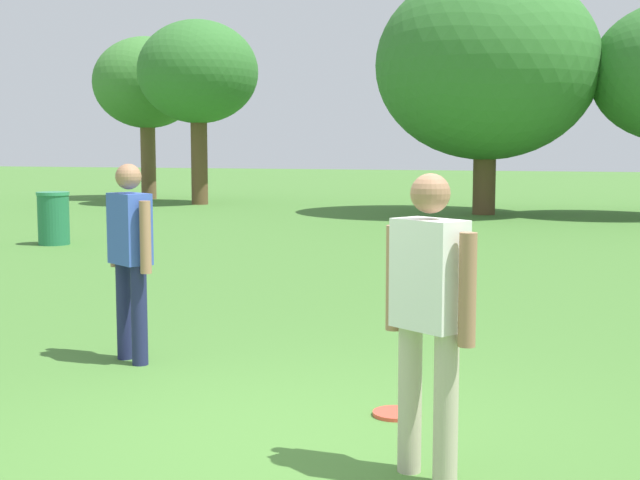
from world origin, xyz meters
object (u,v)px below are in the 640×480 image
object	(u,v)px
trash_can_further_along	(54,218)
tree_far_right	(487,66)
person_catcher	(429,306)
frisbee	(395,414)
tree_tall_left	(147,84)
person_thrower	(130,249)
tree_broad_center	(198,73)

from	to	relation	value
trash_can_further_along	tree_far_right	size ratio (longest dim) A/B	0.15
person_catcher	frisbee	world-z (taller)	person_catcher
trash_can_further_along	tree_tall_left	size ratio (longest dim) A/B	0.18
person_thrower	tree_broad_center	distance (m)	19.97
trash_can_further_along	tree_tall_left	distance (m)	14.24
person_thrower	tree_tall_left	size ratio (longest dim) A/B	0.30
person_catcher	frisbee	distance (m)	1.43
person_catcher	tree_broad_center	size ratio (longest dim) A/B	0.29
tree_tall_left	tree_broad_center	xyz separation A→B (m)	(2.92, -1.93, 0.12)
person_thrower	tree_tall_left	bearing A→B (deg)	119.95
person_catcher	tree_broad_center	world-z (taller)	tree_broad_center
tree_broad_center	tree_tall_left	bearing A→B (deg)	146.52
person_catcher	tree_tall_left	bearing A→B (deg)	123.55
tree_far_right	frisbee	bearing A→B (deg)	-83.49
frisbee	person_thrower	bearing A→B (deg)	164.08
trash_can_further_along	tree_broad_center	bearing A→B (deg)	103.26
tree_tall_left	trash_can_further_along	bearing A→B (deg)	-66.76
person_thrower	person_catcher	distance (m)	3.30
person_catcher	frisbee	bearing A→B (deg)	113.09
person_thrower	tree_broad_center	size ratio (longest dim) A/B	0.29
person_thrower	trash_can_further_along	size ratio (longest dim) A/B	1.71
frisbee	tree_tall_left	world-z (taller)	tree_tall_left
tree_broad_center	tree_far_right	bearing A→B (deg)	-7.22
tree_far_right	tree_broad_center	bearing A→B (deg)	172.78
tree_far_right	person_catcher	bearing A→B (deg)	-82.53
tree_broad_center	person_thrower	bearing A→B (deg)	-64.60
person_catcher	tree_tall_left	distance (m)	25.90
person_thrower	trash_can_further_along	bearing A→B (deg)	130.07
frisbee	tree_tall_left	bearing A→B (deg)	124.01
frisbee	tree_tall_left	distance (m)	24.97
tree_tall_left	tree_far_right	size ratio (longest dim) A/B	0.86
tree_tall_left	person_catcher	bearing A→B (deg)	-56.45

